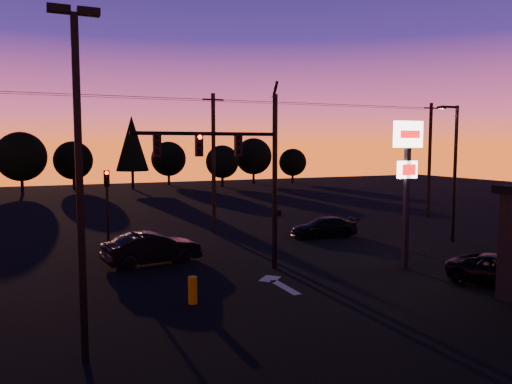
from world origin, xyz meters
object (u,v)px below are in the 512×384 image
Objects in this scene: traffic_signal_mast at (243,163)px; secondary_signal at (107,198)px; bollard at (193,290)px; parking_lot_light at (79,163)px; suv_parked at (506,271)px; pylon_sign at (407,163)px; car_mid at (152,248)px; car_right at (324,227)px; streetlight at (454,167)px.

secondary_signal is at bearing 123.19° from traffic_signal_mast.
parking_lot_light is at bearing -138.76° from bollard.
bollard is at bearing 142.11° from suv_parked.
parking_lot_light reaches higher than suv_parked.
car_mid is (-10.50, 5.70, -4.15)m from pylon_sign.
car_right is at bearing -6.98° from secondary_signal.
pylon_sign reaches higher than suv_parked.
streetlight is 1.91× the size of car_right.
parking_lot_light reaches higher than car_right.
streetlight reaches higher than secondary_signal.
suv_parked is (16.25, 0.48, -4.65)m from parking_lot_light.
parking_lot_light reaches higher than bollard.
traffic_signal_mast is 11.80m from suv_parked.
pylon_sign is 12.64m from car_mid.
traffic_signal_mast is 1.97× the size of secondary_signal.
traffic_signal_mast is 10.19m from parking_lot_light.
bollard is at bearing -174.65° from pylon_sign.
car_right is (11.31, 2.72, -0.15)m from car_mid.
traffic_signal_mast is 1.07× the size of streetlight.
bollard is 0.22× the size of suv_parked.
car_right is (12.82, -1.57, -2.25)m from secondary_signal.
parking_lot_light is 2.18× the size of car_right.
streetlight is 1.73× the size of car_mid.
pylon_sign is at bearing -127.07° from car_mid.
car_right is at bearing 84.46° from pylon_sign.
car_mid is at bearing 151.49° from pylon_sign.
traffic_signal_mast is 2.05× the size of car_right.
streetlight is 1.80× the size of suv_parked.
bollard is at bearing -134.29° from traffic_signal_mast.
secondary_signal is 0.48× the size of parking_lot_light.
pylon_sign is 1.47× the size of car_mid.
secondary_signal is 0.94× the size of car_mid.
suv_parked is at bearing -13.91° from bollard.
traffic_signal_mast reaches higher than streetlight.
secondary_signal reaches higher than car_right.
pylon_sign reaches higher than car_right.
traffic_signal_mast is 1.85× the size of car_mid.
bollard is (4.01, 3.52, -4.77)m from parking_lot_light.
bollard is (1.51, -10.97, -2.36)m from secondary_signal.
secondary_signal reaches higher than car_mid.
secondary_signal is at bearing 140.23° from pylon_sign.
secondary_signal is at bearing 162.44° from streetlight.
streetlight is 18.52m from bollard.
car_mid is (1.50, -4.29, -2.10)m from secondary_signal.
parking_lot_light is (-2.50, -14.49, 2.41)m from secondary_signal.
secondary_signal is 0.98× the size of suv_parked.
car_right is at bearing 144.06° from streetlight.
bollard is at bearing -82.16° from secondary_signal.
pylon_sign is at bearing 5.35° from bollard.
suv_parked is at bearing -136.99° from car_mid.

